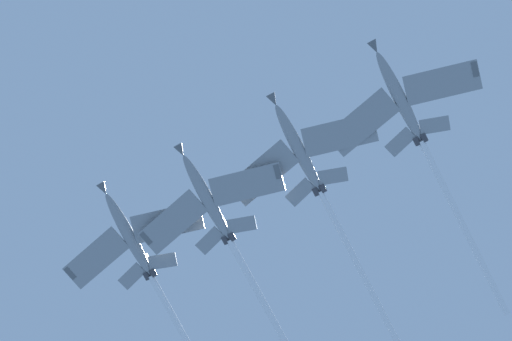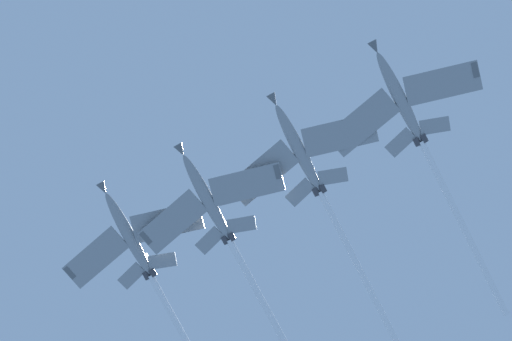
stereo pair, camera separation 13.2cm
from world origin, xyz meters
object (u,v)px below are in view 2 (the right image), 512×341
Objects in this scene: jet_centre at (221,225)px; jet_far_left at (417,134)px; jet_inner_left at (314,180)px; jet_inner_right at (142,260)px.

jet_far_left is at bearing -171.21° from jet_centre.
jet_far_left is 13.76m from jet_inner_left.
jet_inner_right is (37.82, 5.48, 0.43)m from jet_far_left.
jet_inner_left is at bearing 8.48° from jet_far_left.
jet_inner_left reaches higher than jet_far_left.
jet_inner_left is 24.46m from jet_inner_right.
jet_far_left is 26.60m from jet_centre.
jet_inner_left is 1.11× the size of jet_centre.
jet_inner_left is at bearing -171.88° from jet_inner_right.
jet_centre is 11.70m from jet_inner_right.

